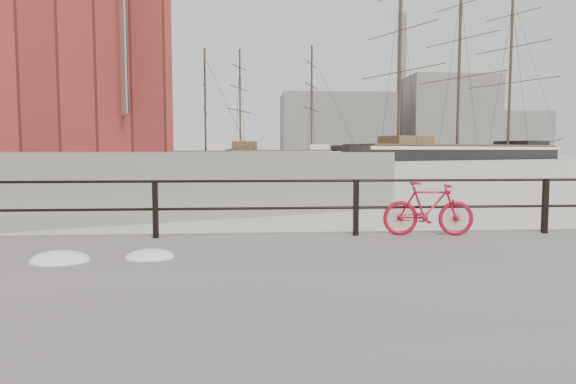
# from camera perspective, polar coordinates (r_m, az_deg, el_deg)

# --- Properties ---
(ground) EXTENTS (400.00, 400.00, 0.00)m
(ground) POSITION_cam_1_polar(r_m,az_deg,el_deg) (10.71, 26.09, -5.84)
(ground) COLOR white
(ground) RESTS_ON ground
(far_quay) EXTENTS (78.44, 148.07, 1.80)m
(far_quay) POSITION_cam_1_polar(r_m,az_deg,el_deg) (88.16, -27.46, 3.50)
(far_quay) COLOR gray
(far_quay) RESTS_ON ground
(guardrail) EXTENTS (28.00, 0.10, 1.00)m
(guardrail) POSITION_cam_1_polar(r_m,az_deg,el_deg) (10.46, 26.67, -1.40)
(guardrail) COLOR black
(guardrail) RESTS_ON promenade
(bicycle) EXTENTS (1.60, 0.43, 0.96)m
(bicycle) POSITION_cam_1_polar(r_m,az_deg,el_deg) (9.43, 15.32, -1.81)
(bicycle) COLOR #A90B21
(bicycle) RESTS_ON promenade
(barque_black) EXTENTS (70.54, 48.89, 37.71)m
(barque_black) POSITION_cam_1_polar(r_m,az_deg,el_deg) (107.77, 18.24, 3.42)
(barque_black) COLOR black
(barque_black) RESTS_ON ground
(schooner_mid) EXTENTS (30.94, 20.63, 20.58)m
(schooner_mid) POSITION_cam_1_polar(r_m,az_deg,el_deg) (90.38, -1.42, 3.46)
(schooner_mid) COLOR white
(schooner_mid) RESTS_ON ground
(schooner_left) EXTENTS (23.31, 11.43, 17.51)m
(schooner_left) POSITION_cam_1_polar(r_m,az_deg,el_deg) (77.31, -12.96, 3.14)
(schooner_left) COLOR beige
(schooner_left) RESTS_ON ground
(workboat_far) EXTENTS (12.52, 5.92, 7.00)m
(workboat_far) POSITION_cam_1_polar(r_m,az_deg,el_deg) (58.34, -26.11, 2.34)
(workboat_far) COLOR black
(workboat_far) RESTS_ON ground
(apartment_grey) EXTENTS (26.02, 22.15, 23.20)m
(apartment_grey) POSITION_cam_1_polar(r_m,az_deg,el_deg) (100.87, -28.75, 10.64)
(apartment_grey) COLOR gray
(apartment_grey) RESTS_ON far_quay
(apartment_brick) EXTENTS (27.87, 22.90, 21.20)m
(apartment_brick) POSITION_cam_1_polar(r_m,az_deg,el_deg) (123.64, -28.29, 8.98)
(apartment_brick) COLOR maroon
(apartment_brick) RESTS_ON far_quay
(industrial_west) EXTENTS (32.00, 18.00, 18.00)m
(industrial_west) POSITION_cam_1_polar(r_m,az_deg,el_deg) (151.38, 5.42, 7.32)
(industrial_west) COLOR gray
(industrial_west) RESTS_ON ground
(industrial_mid) EXTENTS (26.00, 20.00, 24.00)m
(industrial_mid) POSITION_cam_1_polar(r_m,az_deg,el_deg) (165.79, 17.25, 7.94)
(industrial_mid) COLOR gray
(industrial_mid) RESTS_ON ground
(industrial_east) EXTENTS (20.00, 16.00, 14.00)m
(industrial_east) POSITION_cam_1_polar(r_m,az_deg,el_deg) (179.67, 23.50, 5.90)
(industrial_east) COLOR gray
(industrial_east) RESTS_ON ground
(smokestack) EXTENTS (2.80, 2.80, 44.00)m
(smokestack) POSITION_cam_1_polar(r_m,az_deg,el_deg) (167.19, 12.46, 11.45)
(smokestack) COLOR gray
(smokestack) RESTS_ON ground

